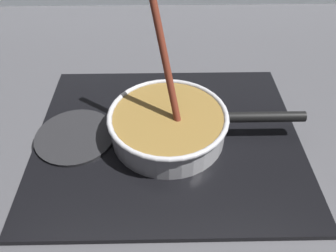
% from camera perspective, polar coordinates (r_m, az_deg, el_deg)
% --- Properties ---
extents(ground, '(2.40, 1.60, 0.04)m').
position_cam_1_polar(ground, '(0.70, -6.44, -7.85)').
color(ground, '#4C4C51').
extents(hob_plate, '(0.56, 0.48, 0.01)m').
position_cam_1_polar(hob_plate, '(0.73, -0.00, -2.02)').
color(hob_plate, black).
rests_on(hob_plate, ground).
extents(burner_ring, '(0.21, 0.21, 0.01)m').
position_cam_1_polar(burner_ring, '(0.72, -0.00, -1.45)').
color(burner_ring, '#592D0C').
rests_on(burner_ring, hob_plate).
extents(spare_burner, '(0.17, 0.17, 0.01)m').
position_cam_1_polar(spare_burner, '(0.74, -15.49, -1.65)').
color(spare_burner, '#262628').
rests_on(spare_burner, hob_plate).
extents(cooking_pan, '(0.41, 0.25, 0.31)m').
position_cam_1_polar(cooking_pan, '(0.70, 0.18, 0.37)').
color(cooking_pan, silver).
rests_on(cooking_pan, hob_plate).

